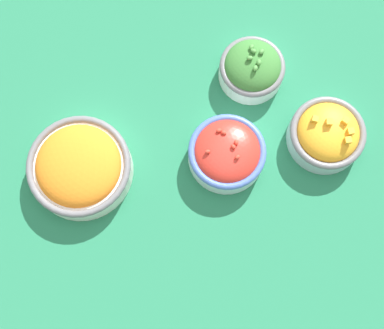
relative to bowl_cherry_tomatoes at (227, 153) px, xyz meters
name	(u,v)px	position (x,y,z in m)	size (l,w,h in m)	color
ground_plane	(192,169)	(-0.06, 0.02, -0.03)	(3.00, 3.00, 0.00)	#23704C
bowl_cherry_tomatoes	(227,153)	(0.00, 0.00, 0.00)	(0.13, 0.13, 0.07)	silver
bowl_carrots	(80,167)	(-0.20, 0.14, 0.00)	(0.17, 0.17, 0.07)	silver
bowl_broccoli	(252,68)	(0.14, 0.08, 0.00)	(0.11, 0.11, 0.07)	white
bowl_squash	(327,134)	(0.15, -0.09, 0.00)	(0.13, 0.13, 0.07)	#B2C1CC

